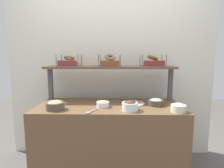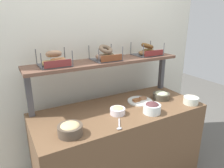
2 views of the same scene
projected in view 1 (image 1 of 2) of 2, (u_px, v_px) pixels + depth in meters
name	position (u px, v px, depth m)	size (l,w,h in m)	color
back_wall	(111.00, 71.00, 2.62)	(2.84, 0.06, 2.40)	silver
deli_counter	(109.00, 140.00, 2.19)	(1.64, 0.70, 0.85)	brown
shelf_riser_left	(51.00, 84.00, 2.38)	(0.05, 0.05, 0.40)	#4C4C51
shelf_riser_right	(170.00, 84.00, 2.35)	(0.05, 0.05, 0.40)	#4C4C51
upper_shelf	(110.00, 67.00, 2.33)	(1.60, 0.32, 0.03)	brown
bowl_potato_salad	(178.00, 107.00, 1.86)	(0.15, 0.15, 0.09)	silver
bowl_egg_salad	(103.00, 104.00, 2.05)	(0.14, 0.14, 0.07)	white
bowl_tuna_salad	(156.00, 102.00, 2.11)	(0.18, 0.18, 0.08)	#494437
bowl_chocolate_spread	(130.00, 106.00, 1.90)	(0.16, 0.16, 0.11)	white
bowl_hummus	(55.00, 105.00, 1.94)	(0.19, 0.19, 0.10)	brown
serving_plate_white	(133.00, 103.00, 2.17)	(0.26, 0.26, 0.04)	white
serving_spoon_near_plate	(91.00, 112.00, 1.85)	(0.11, 0.16, 0.01)	#B7B7BC
bagel_basket_sesame	(69.00, 62.00, 2.35)	(0.27, 0.25, 0.15)	#4C4C51
bagel_basket_poppy	(110.00, 62.00, 2.32)	(0.27, 0.24, 0.16)	#4C4C51
bagel_basket_cinnamon_raisin	(152.00, 62.00, 2.33)	(0.29, 0.25, 0.14)	#4C4C51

